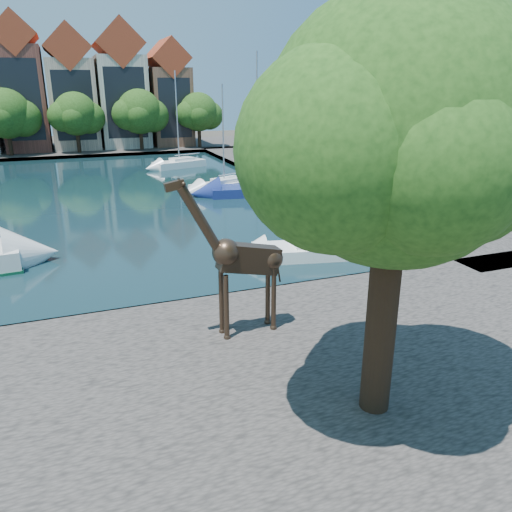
# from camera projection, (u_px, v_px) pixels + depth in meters

# --- Properties ---
(ground) EXTENTS (160.00, 160.00, 0.00)m
(ground) POSITION_uv_depth(u_px,v_px,m) (78.00, 326.00, 19.42)
(ground) COLOR #38332B
(ground) RESTS_ON ground
(water_basin) EXTENTS (38.00, 50.00, 0.08)m
(water_basin) POSITION_uv_depth(u_px,v_px,m) (67.00, 199.00, 40.63)
(water_basin) COLOR black
(water_basin) RESTS_ON ground
(near_quay) EXTENTS (50.00, 14.00, 0.50)m
(near_quay) POSITION_uv_depth(u_px,v_px,m) (87.00, 431.00, 13.15)
(near_quay) COLOR #524C47
(near_quay) RESTS_ON ground
(far_quay) EXTENTS (60.00, 16.00, 0.50)m
(far_quay) POSITION_uv_depth(u_px,v_px,m) (63.00, 150.00, 68.86)
(far_quay) COLOR #524C47
(far_quay) RESTS_ON ground
(right_quay) EXTENTS (14.00, 52.00, 0.50)m
(right_quay) POSITION_uv_depth(u_px,v_px,m) (337.00, 177.00, 48.89)
(right_quay) COLOR #524C47
(right_quay) RESTS_ON ground
(plane_tree) EXTENTS (8.32, 6.40, 10.62)m
(plane_tree) POSITION_uv_depth(u_px,v_px,m) (402.00, 142.00, 11.49)
(plane_tree) COLOR #332114
(plane_tree) RESTS_ON near_quay
(townhouse_center) EXTENTS (5.44, 9.18, 16.93)m
(townhouse_center) POSITION_uv_depth(u_px,v_px,m) (23.00, 88.00, 64.86)
(townhouse_center) COLOR brown
(townhouse_center) RESTS_ON far_quay
(townhouse_east_inner) EXTENTS (5.94, 9.18, 15.79)m
(townhouse_east_inner) POSITION_uv_depth(u_px,v_px,m) (72.00, 93.00, 67.06)
(townhouse_east_inner) COLOR tan
(townhouse_east_inner) RESTS_ON far_quay
(townhouse_east_mid) EXTENTS (6.43, 9.18, 16.65)m
(townhouse_east_mid) POSITION_uv_depth(u_px,v_px,m) (121.00, 90.00, 69.11)
(townhouse_east_mid) COLOR beige
(townhouse_east_mid) RESTS_ON far_quay
(townhouse_east_end) EXTENTS (5.44, 9.18, 14.43)m
(townhouse_east_end) POSITION_uv_depth(u_px,v_px,m) (168.00, 97.00, 71.60)
(townhouse_east_end) COLOR brown
(townhouse_east_end) RESTS_ON far_quay
(far_tree_mid_west) EXTENTS (7.80, 6.00, 8.00)m
(far_tree_mid_west) POSITION_uv_depth(u_px,v_px,m) (7.00, 115.00, 60.38)
(far_tree_mid_west) COLOR #332114
(far_tree_mid_west) RESTS_ON far_quay
(far_tree_mid_east) EXTENTS (7.02, 5.40, 7.52)m
(far_tree_mid_east) POSITION_uv_depth(u_px,v_px,m) (76.00, 115.00, 63.09)
(far_tree_mid_east) COLOR #332114
(far_tree_mid_east) RESTS_ON far_quay
(far_tree_east) EXTENTS (7.54, 5.80, 7.84)m
(far_tree_east) POSITION_uv_depth(u_px,v_px,m) (140.00, 113.00, 65.72)
(far_tree_east) COLOR #332114
(far_tree_east) RESTS_ON far_quay
(far_tree_far_east) EXTENTS (6.76, 5.20, 7.36)m
(far_tree_far_east) POSITION_uv_depth(u_px,v_px,m) (199.00, 113.00, 68.44)
(far_tree_far_east) COLOR #332114
(far_tree_far_east) RESTS_ON far_quay
(giraffe_statue) EXTENTS (3.96, 0.77, 5.66)m
(giraffe_statue) POSITION_uv_depth(u_px,v_px,m) (241.00, 259.00, 17.00)
(giraffe_statue) COLOR #37271B
(giraffe_statue) RESTS_ON near_quay
(sailboat_right_a) EXTENTS (6.51, 3.39, 10.07)m
(sailboat_right_a) POSITION_uv_depth(u_px,v_px,m) (311.00, 248.00, 26.80)
(sailboat_right_a) COLOR white
(sailboat_right_a) RESTS_ON water_basin
(sailboat_right_b) EXTENTS (8.07, 3.91, 11.25)m
(sailboat_right_b) POSITION_uv_depth(u_px,v_px,m) (257.00, 188.00, 41.86)
(sailboat_right_b) COLOR navy
(sailboat_right_b) RESTS_ON water_basin
(sailboat_right_c) EXTENTS (6.54, 4.25, 8.84)m
(sailboat_right_c) POSITION_uv_depth(u_px,v_px,m) (224.00, 184.00, 43.53)
(sailboat_right_c) COLOR silver
(sailboat_right_c) RESTS_ON water_basin
(sailboat_right_d) EXTENTS (6.14, 3.78, 10.17)m
(sailboat_right_d) POSITION_uv_depth(u_px,v_px,m) (179.00, 162.00, 55.39)
(sailboat_right_d) COLOR white
(sailboat_right_d) RESTS_ON water_basin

